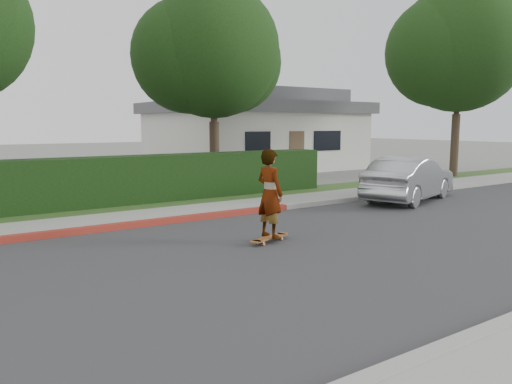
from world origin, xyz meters
TOP-DOWN VIEW (x-y plane):
  - ground at (0.00, 0.00)m, footprint 120.00×120.00m
  - road at (0.00, 0.00)m, footprint 60.00×8.00m
  - curb_far at (0.00, 4.10)m, footprint 60.00×0.20m
  - curb_red_section at (-5.00, 4.10)m, footprint 12.00×0.21m
  - sidewalk_far at (0.00, 5.00)m, footprint 60.00×1.60m
  - planting_strip at (0.00, 6.60)m, footprint 60.00×1.60m
  - hedge at (-3.00, 7.20)m, footprint 15.00×1.00m
  - tree_center at (1.49, 9.19)m, footprint 5.66×4.84m
  - tree_right at (12.49, 6.69)m, footprint 6.32×5.60m
  - house at (8.00, 16.00)m, footprint 10.60×8.60m
  - skateboard at (-1.69, 1.10)m, footprint 1.16×0.53m
  - skateboarder at (-1.69, 1.10)m, footprint 0.52×0.72m
  - car_silver at (5.29, 3.18)m, footprint 4.52×2.73m

SIDE VIEW (x-z plane):
  - ground at x=0.00m, z-range 0.00..0.00m
  - road at x=0.00m, z-range 0.00..0.01m
  - planting_strip at x=0.00m, z-range 0.00..0.10m
  - sidewalk_far at x=0.00m, z-range 0.00..0.12m
  - curb_far at x=0.00m, z-range 0.00..0.15m
  - curb_red_section at x=-5.00m, z-range 0.00..0.15m
  - skateboard at x=-1.69m, z-range 0.05..0.15m
  - car_silver at x=5.29m, z-range 0.00..1.41m
  - hedge at x=-3.00m, z-range 0.00..1.50m
  - skateboarder at x=-1.69m, z-range 0.12..1.94m
  - house at x=8.00m, z-range -0.05..4.25m
  - tree_center at x=1.49m, z-range 1.18..8.62m
  - tree_right at x=12.49m, z-range 1.35..9.91m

